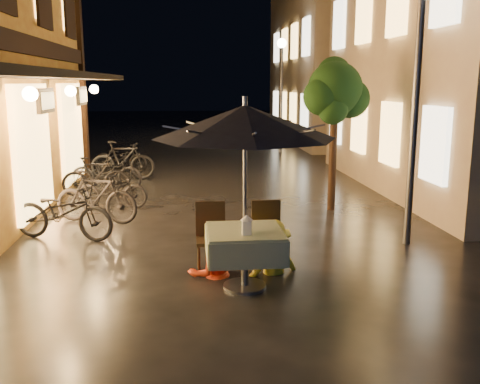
{
  "coord_description": "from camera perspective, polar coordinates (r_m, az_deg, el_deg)",
  "views": [
    {
      "loc": [
        -0.61,
        -6.19,
        2.62
      ],
      "look_at": [
        0.11,
        0.95,
        1.15
      ],
      "focal_mm": 40.0,
      "sensor_mm": 36.0,
      "label": 1
    }
  ],
  "objects": [
    {
      "name": "cafe_chair_left",
      "position": [
        7.58,
        -3.13,
        -4.39
      ],
      "size": [
        0.42,
        0.42,
        0.97
      ],
      "color": "black",
      "rests_on": "ground"
    },
    {
      "name": "person_yellow",
      "position": [
        7.44,
        3.46,
        -3.19
      ],
      "size": [
        1.07,
        0.82,
        1.46
      ],
      "primitive_type": "imported",
      "rotation": [
        0.0,
        0.0,
        3.48
      ],
      "color": "yellow",
      "rests_on": "ground"
    },
    {
      "name": "bicycle_4",
      "position": [
        13.6,
        -14.08,
        2.11
      ],
      "size": [
        1.82,
        0.83,
        0.92
      ],
      "primitive_type": "imported",
      "rotation": [
        0.0,
        0.0,
        1.45
      ],
      "color": "black",
      "rests_on": "ground"
    },
    {
      "name": "bicycle_3",
      "position": [
        12.97,
        -15.14,
        1.62
      ],
      "size": [
        1.58,
        0.61,
        0.93
      ],
      "primitive_type": "imported",
      "rotation": [
        0.0,
        0.0,
        1.69
      ],
      "color": "black",
      "rests_on": "ground"
    },
    {
      "name": "street_tree",
      "position": [
        11.12,
        10.15,
        10.38
      ],
      "size": [
        1.43,
        1.2,
        3.15
      ],
      "color": "black",
      "rests_on": "ground"
    },
    {
      "name": "streetlamp_far",
      "position": [
        20.51,
        4.43,
        12.39
      ],
      "size": [
        0.36,
        0.36,
        4.23
      ],
      "color": "#59595E",
      "rests_on": "ground"
    },
    {
      "name": "patio_umbrella",
      "position": [
        6.6,
        0.53,
        7.46
      ],
      "size": [
        2.3,
        2.3,
        2.46
      ],
      "color": "#59595E",
      "rests_on": "ground"
    },
    {
      "name": "person_orange",
      "position": [
        7.33,
        -3.09,
        -3.61
      ],
      "size": [
        0.82,
        0.73,
        1.4
      ],
      "primitive_type": "imported",
      "rotation": [
        0.0,
        0.0,
        3.49
      ],
      "color": "#F9421B",
      "rests_on": "ground"
    },
    {
      "name": "streetlamp_near",
      "position": [
        8.96,
        18.47,
        12.91
      ],
      "size": [
        0.36,
        0.36,
        4.23
      ],
      "color": "#59595E",
      "rests_on": "ground"
    },
    {
      "name": "cafe_table",
      "position": [
        6.89,
        0.51,
        -5.6
      ],
      "size": [
        0.99,
        0.99,
        0.78
      ],
      "color": "#59595E",
      "rests_on": "ground"
    },
    {
      "name": "ground",
      "position": [
        6.75,
        -0.14,
        -11.27
      ],
      "size": [
        90.0,
        90.0,
        0.0
      ],
      "primitive_type": "plane",
      "color": "black",
      "rests_on": "ground"
    },
    {
      "name": "bicycle_1",
      "position": [
        10.46,
        -15.1,
        -0.51
      ],
      "size": [
        1.73,
        0.99,
        1.0
      ],
      "primitive_type": "imported",
      "rotation": [
        0.0,
        0.0,
        1.24
      ],
      "color": "black",
      "rests_on": "ground"
    },
    {
      "name": "east_building_far",
      "position": [
        25.53,
        13.07,
        13.64
      ],
      "size": [
        7.3,
        10.3,
        7.3
      ],
      "color": "#C0B192",
      "rests_on": "ground"
    },
    {
      "name": "bicycle_6",
      "position": [
        16.36,
        -12.6,
        3.61
      ],
      "size": [
        1.72,
        0.98,
        0.85
      ],
      "primitive_type": "imported",
      "rotation": [
        0.0,
        0.0,
        1.3
      ],
      "color": "black",
      "rests_on": "ground"
    },
    {
      "name": "table_lantern",
      "position": [
        6.59,
        0.72,
        -3.39
      ],
      "size": [
        0.16,
        0.16,
        0.25
      ],
      "color": "white",
      "rests_on": "cafe_table"
    },
    {
      "name": "cafe_chair_right",
      "position": [
        7.65,
        2.89,
        -4.23
      ],
      "size": [
        0.42,
        0.42,
        0.97
      ],
      "color": "black",
      "rests_on": "ground"
    },
    {
      "name": "bicycle_0",
      "position": [
        9.52,
        -18.36,
        -2.04
      ],
      "size": [
        1.91,
        1.16,
        0.95
      ],
      "primitive_type": "imported",
      "rotation": [
        0.0,
        0.0,
        1.26
      ],
      "color": "black",
      "rests_on": "ground"
    },
    {
      "name": "bicycle_5",
      "position": [
        15.02,
        -12.42,
        3.32
      ],
      "size": [
        1.8,
        0.65,
        1.06
      ],
      "primitive_type": "imported",
      "rotation": [
        0.0,
        0.0,
        1.48
      ],
      "color": "black",
      "rests_on": "ground"
    },
    {
      "name": "bicycle_2",
      "position": [
        11.63,
        -13.54,
        0.26
      ],
      "size": [
        1.58,
        0.72,
        0.8
      ],
      "primitive_type": "imported",
      "rotation": [
        0.0,
        0.0,
        1.44
      ],
      "color": "black",
      "rests_on": "ground"
    }
  ]
}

